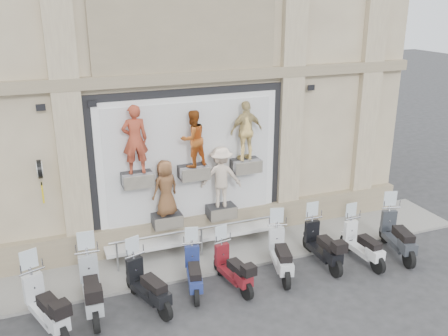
{
  "coord_description": "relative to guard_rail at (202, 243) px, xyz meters",
  "views": [
    {
      "loc": [
        -3.87,
        -9.62,
        6.89
      ],
      "look_at": [
        0.62,
        1.9,
        2.59
      ],
      "focal_mm": 40.0,
      "sensor_mm": 36.0,
      "label": 1
    }
  ],
  "objects": [
    {
      "name": "ground",
      "position": [
        0.0,
        -2.0,
        -0.47
      ],
      "size": [
        90.0,
        90.0,
        0.0
      ],
      "primitive_type": "plane",
      "color": "#2C2C2E",
      "rests_on": "ground"
    },
    {
      "name": "sidewalk",
      "position": [
        0.0,
        0.1,
        -0.43
      ],
      "size": [
        16.0,
        2.2,
        0.08
      ],
      "primitive_type": "cube",
      "color": "gray",
      "rests_on": "ground"
    },
    {
      "name": "building",
      "position": [
        0.0,
        5.0,
        5.54
      ],
      "size": [
        14.0,
        8.6,
        12.0
      ],
      "primitive_type": null,
      "color": "#C9B693",
      "rests_on": "ground"
    },
    {
      "name": "shop_vitrine",
      "position": [
        0.09,
        0.75,
        1.92
      ],
      "size": [
        5.6,
        0.95,
        4.3
      ],
      "color": "black",
      "rests_on": "ground"
    },
    {
      "name": "guard_rail",
      "position": [
        0.0,
        0.0,
        0.0
      ],
      "size": [
        5.06,
        0.1,
        0.93
      ],
      "primitive_type": null,
      "color": "#9EA0A5",
      "rests_on": "ground"
    },
    {
      "name": "clock_sign_bracket",
      "position": [
        -3.9,
        0.47,
        2.34
      ],
      "size": [
        0.1,
        0.8,
        1.02
      ],
      "color": "black",
      "rests_on": "ground"
    },
    {
      "name": "scooter_b",
      "position": [
        -4.13,
        -1.78,
        0.37
      ],
      "size": [
        1.26,
        2.14,
        1.67
      ],
      "primitive_type": null,
      "rotation": [
        0.0,
        0.0,
        0.35
      ],
      "color": "#B8BABF",
      "rests_on": "ground"
    },
    {
      "name": "scooter_c",
      "position": [
        -3.12,
        -1.44,
        0.39
      ],
      "size": [
        0.7,
        2.12,
        1.71
      ],
      "primitive_type": null,
      "rotation": [
        0.0,
        0.0,
        -0.04
      ],
      "color": "#92979E",
      "rests_on": "ground"
    },
    {
      "name": "scooter_d",
      "position": [
        -1.89,
        -1.69,
        0.31
      ],
      "size": [
        1.12,
        1.98,
        1.54
      ],
      "primitive_type": null,
      "rotation": [
        0.0,
        0.0,
        0.32
      ],
      "color": "black",
      "rests_on": "ground"
    },
    {
      "name": "scooter_e",
      "position": [
        -0.69,
        -1.44,
        0.25
      ],
      "size": [
        0.91,
        1.83,
        1.43
      ],
      "primitive_type": null,
      "rotation": [
        0.0,
        0.0,
        -0.23
      ],
      "color": "navy",
      "rests_on": "ground"
    },
    {
      "name": "scooter_f",
      "position": [
        0.25,
        -1.64,
        0.25
      ],
      "size": [
        0.78,
        1.81,
        1.43
      ],
      "primitive_type": null,
      "rotation": [
        0.0,
        0.0,
        0.16
      ],
      "color": "maroon",
      "rests_on": "ground"
    },
    {
      "name": "scooter_g",
      "position": [
        1.64,
        -1.52,
        0.33
      ],
      "size": [
        1.06,
        2.03,
        1.58
      ],
      "primitive_type": null,
      "rotation": [
        0.0,
        0.0,
        -0.27
      ],
      "color": "#B8BBBF",
      "rests_on": "ground"
    },
    {
      "name": "scooter_h",
      "position": [
        2.91,
        -1.48,
        0.31
      ],
      "size": [
        0.6,
        1.93,
        1.56
      ],
      "primitive_type": null,
      "rotation": [
        0.0,
        0.0,
        -0.02
      ],
      "color": "black",
      "rests_on": "ground"
    },
    {
      "name": "scooter_i",
      "position": [
        3.99,
        -1.77,
        0.28
      ],
      "size": [
        0.6,
        1.85,
        1.49
      ],
      "primitive_type": null,
      "rotation": [
        0.0,
        0.0,
        0.03
      ],
      "color": "silver",
      "rests_on": "ground"
    },
    {
      "name": "scooter_j",
      "position": [
        5.13,
        -1.79,
        0.35
      ],
      "size": [
        1.05,
        2.1,
        1.64
      ],
      "primitive_type": null,
      "rotation": [
        0.0,
        0.0,
        -0.24
      ],
      "color": "#282B31",
      "rests_on": "ground"
    }
  ]
}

